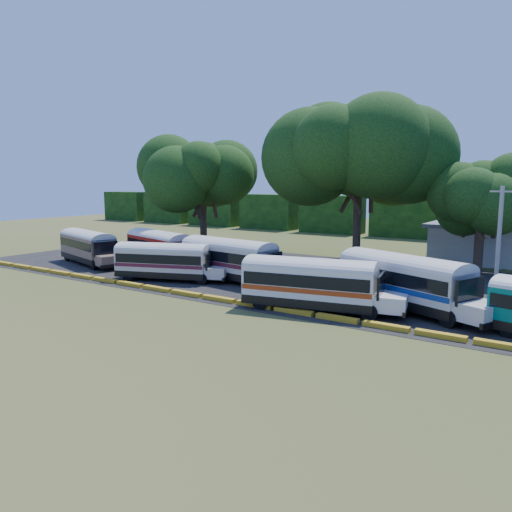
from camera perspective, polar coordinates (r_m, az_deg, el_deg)
The scene contains 14 objects.
ground at distance 35.31m, azimuth -7.19°, elevation -5.12°, with size 160.00×160.00×0.00m, color #344A18.
asphalt_strip at distance 44.35m, azimuth 4.01°, elevation -2.24°, with size 64.00×24.00×0.02m, color black.
curb at distance 36.01m, azimuth -6.15°, elevation -4.59°, with size 53.70×0.45×0.30m.
treeline_backdrop at distance 77.40m, azimuth 16.77°, elevation 4.28°, with size 130.00×4.00×6.00m.
bus_beige at distance 52.99m, azimuth -18.61°, elevation 1.21°, with size 10.57×5.27×3.38m.
bus_red at distance 49.69m, azimuth -10.87°, elevation 1.13°, with size 10.94×5.56×3.50m.
bus_cream_west at distance 42.56m, azimuth -10.28°, elevation -0.38°, with size 9.90×5.50×3.18m.
bus_cream_east at distance 41.69m, azimuth -2.93°, elevation -0.13°, with size 11.12×4.15×3.57m.
bus_white_red at distance 32.34m, azimuth 6.53°, elevation -2.86°, with size 10.73×4.61×3.43m.
bus_white_blue at distance 33.64m, azimuth 16.79°, elevation -2.54°, with size 11.22×6.73×3.63m.
tree_west at distance 58.53m, azimuth -6.12°, elevation 9.29°, with size 9.92×9.92×12.78m.
tree_center at distance 51.63m, azimuth 11.71°, elevation 11.73°, with size 12.73×12.73×16.01m.
tree_east at distance 48.35m, azimuth 24.47°, elevation 6.75°, with size 7.16×7.16×10.13m.
utility_pole at distance 39.29m, azimuth 25.99°, elevation 1.55°, with size 1.60×0.30×7.99m.
Camera 1 is at (22.57, -25.85, 8.33)m, focal length 35.00 mm.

